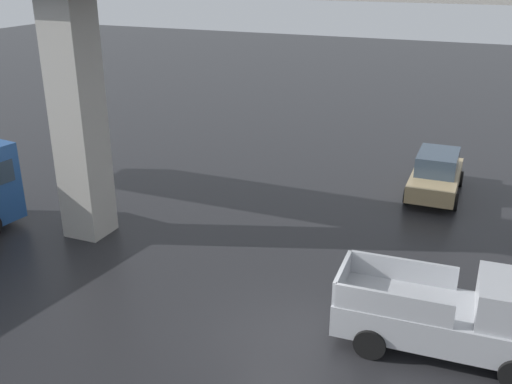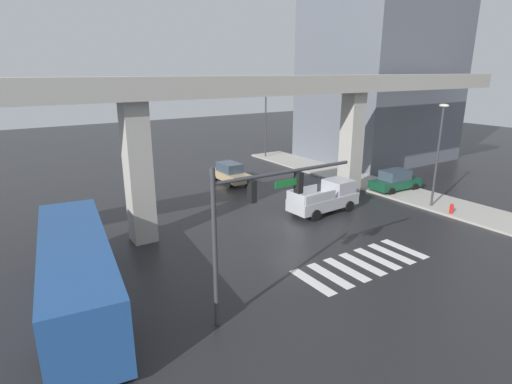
# 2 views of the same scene
# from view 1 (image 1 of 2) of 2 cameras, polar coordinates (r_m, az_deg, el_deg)

# --- Properties ---
(ground_plane) EXTENTS (120.00, 120.00, 0.00)m
(ground_plane) POSITION_cam_1_polar(r_m,az_deg,el_deg) (14.93, 2.62, -14.05)
(ground_plane) COLOR #232326
(elevated_overpass) EXTENTS (49.03, 2.27, 9.05)m
(elevated_overpass) POSITION_cam_1_polar(r_m,az_deg,el_deg) (15.17, 7.51, 17.69)
(elevated_overpass) COLOR #ADA89E
(elevated_overpass) RESTS_ON ground
(pickup_truck) EXTENTS (5.18, 2.26, 2.08)m
(pickup_truck) POSITION_cam_1_polar(r_m,az_deg,el_deg) (14.71, 19.20, -11.34)
(pickup_truck) COLOR #A8AAAF
(pickup_truck) RESTS_ON ground
(sedan_tan) EXTENTS (2.01, 4.32, 1.72)m
(sedan_tan) POSITION_cam_1_polar(r_m,az_deg,el_deg) (24.14, 17.13, 1.69)
(sedan_tan) COLOR tan
(sedan_tan) RESTS_ON ground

